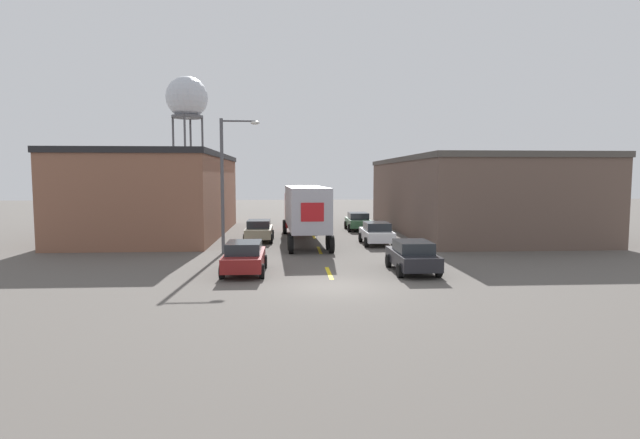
{
  "coord_description": "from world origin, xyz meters",
  "views": [
    {
      "loc": [
        -1.93,
        -20.66,
        4.64
      ],
      "look_at": [
        -0.02,
        9.62,
        2.03
      ],
      "focal_mm": 28.0,
      "sensor_mm": 36.0,
      "label": 1
    }
  ],
  "objects_px": {
    "parked_car_right_mid": "(377,233)",
    "parked_car_right_near": "(413,256)",
    "semi_truck": "(304,208)",
    "parked_car_left_near": "(244,257)",
    "water_tower": "(187,100)",
    "parked_car_right_far": "(358,221)",
    "parked_car_left_far": "(259,230)",
    "street_lamp": "(227,176)"
  },
  "relations": [
    {
      "from": "parked_car_right_far",
      "to": "parked_car_left_near",
      "type": "relative_size",
      "value": 1.0
    },
    {
      "from": "parked_car_right_near",
      "to": "parked_car_right_far",
      "type": "distance_m",
      "value": 19.19
    },
    {
      "from": "semi_truck",
      "to": "water_tower",
      "type": "bearing_deg",
      "value": 111.43
    },
    {
      "from": "semi_truck",
      "to": "street_lamp",
      "type": "bearing_deg",
      "value": -135.02
    },
    {
      "from": "semi_truck",
      "to": "parked_car_left_far",
      "type": "relative_size",
      "value": 3.14
    },
    {
      "from": "semi_truck",
      "to": "parked_car_right_mid",
      "type": "relative_size",
      "value": 3.14
    },
    {
      "from": "parked_car_right_far",
      "to": "parked_car_right_mid",
      "type": "bearing_deg",
      "value": -90.0
    },
    {
      "from": "parked_car_right_mid",
      "to": "parked_car_left_far",
      "type": "bearing_deg",
      "value": 164.3
    },
    {
      "from": "parked_car_left_far",
      "to": "parked_car_right_near",
      "type": "height_order",
      "value": "same"
    },
    {
      "from": "parked_car_right_mid",
      "to": "street_lamp",
      "type": "xyz_separation_m",
      "value": [
        -9.72,
        -3.29,
        3.88
      ]
    },
    {
      "from": "parked_car_right_near",
      "to": "parked_car_right_far",
      "type": "height_order",
      "value": "same"
    },
    {
      "from": "parked_car_left_far",
      "to": "water_tower",
      "type": "height_order",
      "value": "water_tower"
    },
    {
      "from": "water_tower",
      "to": "street_lamp",
      "type": "relative_size",
      "value": 2.22
    },
    {
      "from": "parked_car_right_mid",
      "to": "parked_car_left_near",
      "type": "relative_size",
      "value": 1.0
    },
    {
      "from": "parked_car_left_far",
      "to": "parked_car_right_near",
      "type": "distance_m",
      "value": 14.71
    },
    {
      "from": "parked_car_left_far",
      "to": "parked_car_left_near",
      "type": "relative_size",
      "value": 1.0
    },
    {
      "from": "street_lamp",
      "to": "water_tower",
      "type": "bearing_deg",
      "value": 104.33
    },
    {
      "from": "parked_car_left_far",
      "to": "parked_car_right_far",
      "type": "bearing_deg",
      "value": 40.45
    },
    {
      "from": "parked_car_right_mid",
      "to": "parked_car_right_near",
      "type": "relative_size",
      "value": 1.0
    },
    {
      "from": "parked_car_right_mid",
      "to": "street_lamp",
      "type": "distance_m",
      "value": 10.97
    },
    {
      "from": "parked_car_right_mid",
      "to": "parked_car_left_near",
      "type": "distance_m",
      "value": 12.7
    },
    {
      "from": "semi_truck",
      "to": "parked_car_right_far",
      "type": "distance_m",
      "value": 8.9
    },
    {
      "from": "parked_car_left_far",
      "to": "water_tower",
      "type": "relative_size",
      "value": 0.24
    },
    {
      "from": "parked_car_right_near",
      "to": "parked_car_left_near",
      "type": "relative_size",
      "value": 1.0
    },
    {
      "from": "parked_car_left_far",
      "to": "parked_car_right_mid",
      "type": "bearing_deg",
      "value": -15.7
    },
    {
      "from": "parked_car_right_near",
      "to": "street_lamp",
      "type": "distance_m",
      "value": 12.41
    },
    {
      "from": "parked_car_right_far",
      "to": "parked_car_left_near",
      "type": "distance_m",
      "value": 20.65
    },
    {
      "from": "parked_car_right_far",
      "to": "parked_car_left_near",
      "type": "xyz_separation_m",
      "value": [
        -8.14,
        -18.98,
        0.0
      ]
    },
    {
      "from": "parked_car_left_far",
      "to": "street_lamp",
      "type": "distance_m",
      "value": 6.97
    },
    {
      "from": "semi_truck",
      "to": "parked_car_left_near",
      "type": "distance_m",
      "value": 12.25
    },
    {
      "from": "street_lamp",
      "to": "parked_car_right_mid",
      "type": "bearing_deg",
      "value": 18.69
    },
    {
      "from": "parked_car_right_mid",
      "to": "water_tower",
      "type": "distance_m",
      "value": 42.47
    },
    {
      "from": "parked_car_right_mid",
      "to": "parked_car_right_near",
      "type": "height_order",
      "value": "same"
    },
    {
      "from": "parked_car_left_near",
      "to": "street_lamp",
      "type": "height_order",
      "value": "street_lamp"
    },
    {
      "from": "parked_car_right_near",
      "to": "street_lamp",
      "type": "relative_size",
      "value": 0.53
    },
    {
      "from": "parked_car_right_mid",
      "to": "parked_car_left_far",
      "type": "relative_size",
      "value": 1.0
    },
    {
      "from": "parked_car_left_far",
      "to": "parked_car_left_near",
      "type": "bearing_deg",
      "value": -90.0
    },
    {
      "from": "parked_car_left_near",
      "to": "street_lamp",
      "type": "xyz_separation_m",
      "value": [
        -1.57,
        6.46,
        3.88
      ]
    },
    {
      "from": "parked_car_right_near",
      "to": "water_tower",
      "type": "height_order",
      "value": "water_tower"
    },
    {
      "from": "semi_truck",
      "to": "parked_car_right_far",
      "type": "height_order",
      "value": "semi_truck"
    },
    {
      "from": "semi_truck",
      "to": "water_tower",
      "type": "height_order",
      "value": "water_tower"
    },
    {
      "from": "parked_car_right_mid",
      "to": "parked_car_left_far",
      "type": "xyz_separation_m",
      "value": [
        -8.14,
        2.29,
        0.0
      ]
    }
  ]
}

